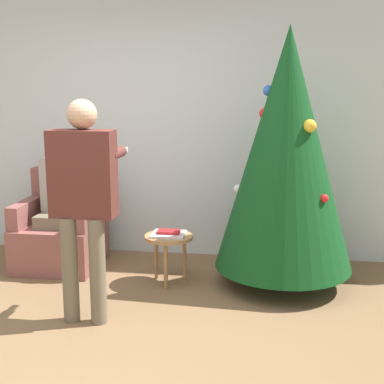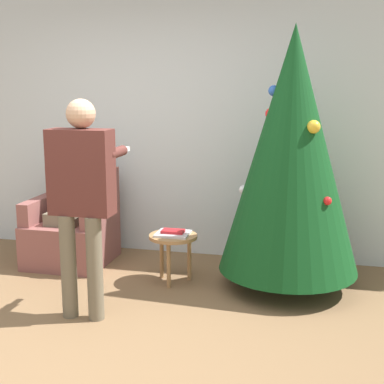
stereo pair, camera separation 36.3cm
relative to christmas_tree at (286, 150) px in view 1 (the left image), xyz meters
The scene contains 9 objects.
ground_plane 2.32m from the christmas_tree, 132.85° to the right, with size 14.00×14.00×0.00m, color brown.
wall_back 1.56m from the christmas_tree, 150.33° to the left, with size 8.00×0.06×2.70m.
christmas_tree is the anchor object (origin of this frame).
armchair 2.31m from the christmas_tree, behind, with size 0.75×0.76×0.92m.
person_seated 2.19m from the christmas_tree, behind, with size 0.36×0.46×1.24m.
person_standing 1.75m from the christmas_tree, 147.78° to the right, with size 0.48×0.57×1.64m.
side_stool 1.30m from the christmas_tree, behind, with size 0.43×0.43×0.44m.
laptop 1.25m from the christmas_tree, behind, with size 0.29×0.26×0.02m.
book 1.24m from the christmas_tree, behind, with size 0.20×0.12×0.02m.
Camera 1 is at (1.21, -3.10, 1.75)m, focal length 50.00 mm.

